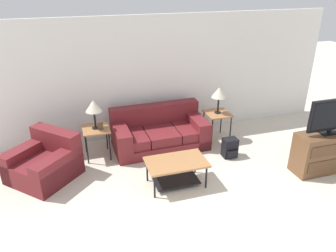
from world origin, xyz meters
TOP-DOWN VIEW (x-y plane):
  - wall_back at (0.00, 4.11)m, footprint 8.31×0.06m
  - couch at (-0.02, 3.43)m, footprint 1.94×1.04m
  - armchair at (-2.28, 2.90)m, footprint 1.42×1.42m
  - coffee_table at (-0.13, 1.98)m, footprint 1.02×0.62m
  - side_table_left at (-1.31, 3.36)m, footprint 0.51×0.54m
  - side_table_right at (1.27, 3.36)m, footprint 0.51×0.54m
  - table_lamp_left at (-1.31, 3.36)m, footprint 0.31×0.31m
  - table_lamp_right at (1.27, 3.36)m, footprint 0.31×0.31m
  - tv_console at (2.61, 1.63)m, footprint 1.15×0.45m
  - television at (2.61, 1.63)m, footprint 0.96×0.20m
  - backpack at (1.20, 2.57)m, footprint 0.28×0.29m
  - picture_frame at (-1.22, 3.28)m, footprint 0.10×0.04m

SIDE VIEW (x-z plane):
  - backpack at x=1.20m, z-range 0.00..0.39m
  - armchair at x=-2.28m, z-range -0.12..0.68m
  - couch at x=-0.02m, z-range -0.12..0.70m
  - coffee_table at x=-0.13m, z-range 0.11..0.58m
  - tv_console at x=2.61m, z-range 0.00..0.76m
  - side_table_left at x=-1.31m, z-range 0.24..0.86m
  - side_table_right at x=1.27m, z-range 0.24..0.86m
  - picture_frame at x=-1.22m, z-range 0.62..0.75m
  - table_lamp_left at x=-1.31m, z-range 0.78..1.36m
  - table_lamp_right at x=1.27m, z-range 0.78..1.36m
  - television at x=2.61m, z-range 0.78..1.43m
  - wall_back at x=0.00m, z-range 0.00..2.60m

